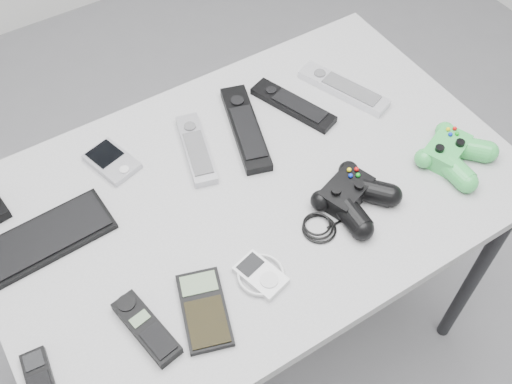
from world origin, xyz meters
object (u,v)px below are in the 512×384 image
remote_black_a (245,127)px  remote_silver_a (196,148)px  calculator (204,309)px  desk (251,205)px  pda_keyboard (45,238)px  mp3_player (261,275)px  mobile_phone (38,376)px  remote_black_b (293,105)px  controller_black (353,195)px  pda (112,161)px  remote_silver_b (343,88)px  controller_green (453,152)px  cordless_handset (146,328)px

remote_black_a → remote_silver_a: bearing=-164.9°
calculator → desk: bearing=59.7°
pda_keyboard → mp3_player: 0.42m
mobile_phone → mp3_player: (0.41, -0.04, 0.00)m
remote_black_b → controller_black: 0.29m
remote_black_b → pda: bearing=151.2°
desk → remote_black_b: size_ratio=5.18×
remote_black_b → mp3_player: size_ratio=2.22×
pda_keyboard → pda: pda is taller
desk → pda_keyboard: pda_keyboard is taller
desk → mp3_player: 0.22m
remote_black_a → mp3_player: bearing=-99.8°
pda_keyboard → controller_black: bearing=-26.2°
pda → remote_black_b: size_ratio=0.54×
remote_black_a → pda: bearing=-176.3°
remote_silver_a → remote_black_b: size_ratio=0.94×
pda → remote_silver_b: remote_silver_b is taller
remote_silver_b → remote_silver_a: bearing=156.6°
remote_black_b → controller_green: (0.20, -0.31, 0.01)m
desk → remote_black_a: bearing=62.5°
pda_keyboard → calculator: bearing=-60.3°
mp3_player → pda_keyboard: bearing=122.0°
remote_silver_a → remote_silver_b: 0.38m
pda → calculator: size_ratio=0.73×
desk → pda_keyboard: (-0.40, 0.10, 0.07)m
desk → remote_black_a: remote_black_a is taller
mobile_phone → cordless_handset: cordless_handset is taller
pda_keyboard → controller_black: controller_black is taller
remote_silver_b → mobile_phone: remote_silver_b is taller
pda_keyboard → remote_black_a: bearing=2.0°
pda → cordless_handset: 0.39m
cordless_handset → desk: bearing=18.4°
remote_silver_a → remote_black_a: (0.12, -0.00, 0.00)m
desk → controller_green: bearing=-22.1°
desk → remote_silver_b: bearing=20.8°
cordless_handset → calculator: 0.10m
remote_silver_a → controller_black: size_ratio=0.77×
mobile_phone → controller_green: bearing=5.1°
mp3_player → controller_green: controller_green is taller
pda → calculator: pda is taller
remote_black_a → mobile_phone: bearing=-136.0°
mobile_phone → controller_black: size_ratio=0.37×
remote_black_b → remote_silver_b: remote_silver_b is taller
pda_keyboard → controller_green: 0.84m
calculator → controller_black: controller_black is taller
remote_black_b → controller_black: bearing=-120.1°
remote_silver_a → cordless_handset: bearing=-115.0°
pda → remote_black_a: bearing=-29.5°
cordless_handset → calculator: cordless_handset is taller
remote_black_b → cordless_handset: cordless_handset is taller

